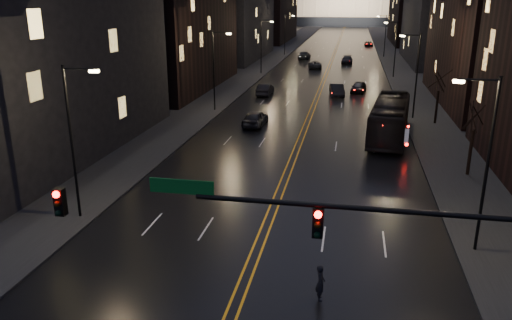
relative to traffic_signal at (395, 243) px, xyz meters
The scene contains 29 objects.
road 130.24m from the traffic_signal, 92.60° to the left, with size 20.00×320.00×0.02m, color black.
sidewalk_left 131.62m from the traffic_signal, 98.71° to the left, with size 8.00×320.00×0.16m, color black.
sidewalk_right 130.35m from the traffic_signal, 86.44° to the left, with size 8.00×320.00×0.16m, color black.
center_line 130.24m from the traffic_signal, 92.60° to the left, with size 0.62×320.00×0.01m, color orange.
building_left_near 35.26m from the traffic_signal, 140.72° to the left, with size 12.00×28.00×22.00m, color black.
building_left_far 95.98m from the traffic_signal, 106.30° to the left, with size 12.00×34.00×20.00m, color black.
building_left_dist 142.73m from the traffic_signal, 100.88° to the left, with size 12.00×40.00×24.00m, color black.
building_right_dist 140.94m from the traffic_signal, 83.85° to the left, with size 12.00×40.00×22.00m, color black.
traffic_signal is the anchor object (origin of this frame).
streetlamp_right_near 11.14m from the traffic_signal, 63.88° to the left, with size 2.13×0.25×9.00m.
streetlamp_left_near 19.48m from the traffic_signal, 149.10° to the left, with size 2.13×0.25×9.00m.
streetlamp_right_mid 40.30m from the traffic_signal, 83.01° to the left, with size 2.13×0.25×9.00m.
streetlamp_left_mid 43.36m from the traffic_signal, 112.68° to the left, with size 2.13×0.25×9.00m.
streetlamp_right_far 70.18m from the traffic_signal, 85.99° to the left, with size 2.13×0.25×9.00m.
streetlamp_left_far 71.97m from the traffic_signal, 103.43° to the left, with size 2.13×0.25×9.00m.
streetlamp_right_dist 100.12m from the traffic_signal, 87.19° to the left, with size 2.13×0.25×9.00m.
streetlamp_left_dist 101.39m from the traffic_signal, 99.49° to the left, with size 2.13×0.25×9.00m.
tree_right_mid 23.13m from the traffic_signal, 72.13° to the left, with size 2.40×2.40×6.65m.
tree_right_far 38.67m from the traffic_signal, 79.43° to the left, with size 2.40×2.40×6.65m.
bus 32.13m from the traffic_signal, 86.25° to the left, with size 3.02×12.90×3.59m, color black.
oncoming_car_a 35.97m from the traffic_signal, 107.90° to the left, with size 1.94×4.82×1.64m, color black.
oncoming_car_b 52.42m from the traffic_signal, 104.24° to the left, with size 1.66×4.76×1.57m, color black.
oncoming_car_c 79.45m from the traffic_signal, 96.08° to the left, with size 2.31×5.01×1.39m, color black.
oncoming_car_d 94.46m from the traffic_signal, 97.19° to the left, with size 2.28×5.60×1.63m, color black.
receding_car_a 52.34m from the traffic_signal, 93.74° to the left, with size 1.66×4.77×1.57m, color black.
receding_car_b 55.22m from the traffic_signal, 90.60° to the left, with size 1.81×4.49×1.53m, color black.
receding_car_c 87.21m from the traffic_signal, 91.75° to the left, with size 2.14×5.26×1.53m, color black.
receding_car_d 127.48m from the traffic_signal, 88.89° to the left, with size 2.12×4.59×1.28m, color black.
pedestrian_a 6.49m from the traffic_signal, 119.74° to the left, with size 0.60×0.40×1.65m, color black.
Camera 1 is at (4.27, -14.57, 12.39)m, focal length 35.00 mm.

